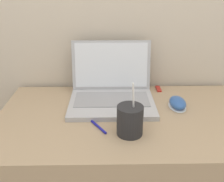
# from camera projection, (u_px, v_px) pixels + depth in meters

# --- Properties ---
(laptop) EXTENTS (0.36, 0.31, 0.24)m
(laptop) POSITION_uv_depth(u_px,v_px,m) (112.00, 90.00, 1.14)
(laptop) COLOR #ADADB2
(laptop) RESTS_ON desk
(drink_cup) EXTENTS (0.09, 0.09, 0.20)m
(drink_cup) POSITION_uv_depth(u_px,v_px,m) (130.00, 120.00, 0.90)
(drink_cup) COLOR #232326
(drink_cup) RESTS_ON desk
(computer_mouse) EXTENTS (0.07, 0.11, 0.04)m
(computer_mouse) POSITION_uv_depth(u_px,v_px,m) (178.00, 103.00, 1.09)
(computer_mouse) COLOR white
(computer_mouse) RESTS_ON desk
(usb_stick) EXTENTS (0.02, 0.06, 0.01)m
(usb_stick) POSITION_uv_depth(u_px,v_px,m) (158.00, 89.00, 1.26)
(usb_stick) COLOR #B2261E
(usb_stick) RESTS_ON desk
(pen) EXTENTS (0.09, 0.13, 0.01)m
(pen) POSITION_uv_depth(u_px,v_px,m) (95.00, 124.00, 0.97)
(pen) COLOR #191999
(pen) RESTS_ON desk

